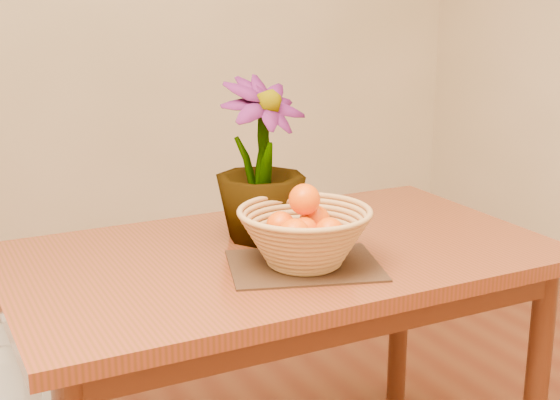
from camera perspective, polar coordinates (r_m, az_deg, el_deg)
name	(u,v)px	position (r m, az deg, el deg)	size (l,w,h in m)	color
table	(280,281)	(2.05, 0.02, -5.97)	(1.40, 0.80, 0.75)	maroon
placemat	(304,265)	(1.90, 1.79, -4.81)	(0.36, 0.27, 0.01)	#372314
wicker_basket	(305,239)	(1.88, 1.81, -2.85)	(0.33, 0.33, 0.13)	tan
orange_pile	(305,223)	(1.88, 1.81, -1.67)	(0.18, 0.17, 0.14)	#FF5004
potted_plant	(261,160)	(2.06, -1.43, 2.93)	(0.24, 0.24, 0.43)	#144212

